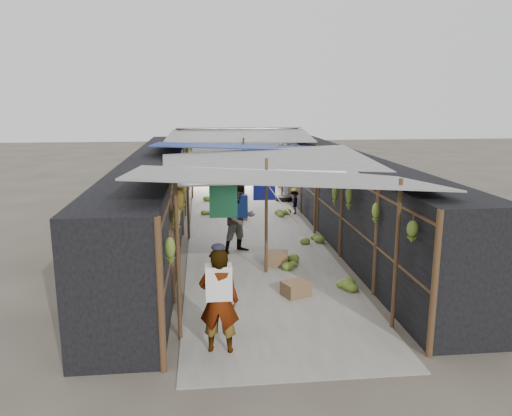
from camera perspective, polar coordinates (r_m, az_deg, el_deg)
name	(u,v)px	position (r m, az deg, el deg)	size (l,w,h in m)	color
ground	(289,333)	(8.66, 3.75, -14.07)	(80.00, 80.00, 0.00)	#6B6356
aisle_slab	(251,232)	(14.71, -0.58, -2.80)	(3.60, 16.00, 0.02)	#9E998E
stall_left	(156,196)	(14.45, -11.31, 1.32)	(1.40, 15.00, 2.30)	black
stall_right	(342,193)	(14.96, 9.77, 1.75)	(1.40, 15.00, 2.30)	black
crate_near	(276,259)	(11.83, 2.32, -5.82)	(0.54, 0.44, 0.33)	#876145
crate_mid	(296,289)	(10.07, 4.59, -9.23)	(0.51, 0.41, 0.30)	#876145
crate_back	(240,216)	(16.20, -1.80, -0.94)	(0.42, 0.34, 0.26)	#876145
black_basin	(283,199)	(19.29, 3.13, 1.08)	(0.63, 0.63, 0.19)	black
vendor_elderly	(219,301)	(7.74, -4.25, -10.54)	(0.61, 0.40, 1.68)	silver
shopper_blue	(240,219)	(12.65, -1.89, -1.22)	(0.86, 0.67, 1.77)	navy
vendor_seated	(294,202)	(16.98, 4.39, 0.64)	(0.54, 0.31, 0.84)	#514C46
market_canopy	(251,150)	(14.60, -0.62, 6.67)	(5.62, 15.20, 2.77)	brown
hanging_bananas	(249,177)	(14.41, -0.81, 3.61)	(3.95, 13.71, 0.79)	olive
floor_bananas	(258,223)	(15.28, 0.22, -1.68)	(3.54, 9.97, 0.35)	olive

